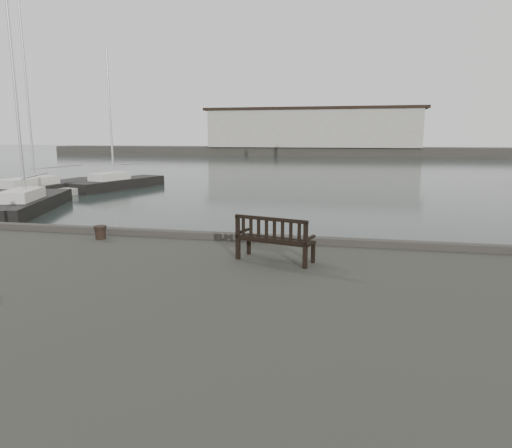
# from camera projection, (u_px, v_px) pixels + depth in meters

# --- Properties ---
(ground) EXTENTS (400.00, 400.00, 0.00)m
(ground) POSITION_uv_depth(u_px,v_px,m) (295.00, 296.00, 12.67)
(ground) COLOR black
(ground) RESTS_ON ground
(breakwater) EXTENTS (140.00, 9.50, 12.20)m
(breakwater) POSITION_uv_depth(u_px,v_px,m) (328.00, 137.00, 101.12)
(breakwater) COLOR #383530
(breakwater) RESTS_ON ground
(bench) EXTENTS (1.87, 1.05, 1.02)m
(bench) POSITION_uv_depth(u_px,v_px,m) (275.00, 247.00, 10.38)
(bench) COLOR black
(bench) RESTS_ON quay
(bollard_left) EXTENTS (0.44, 0.44, 0.37)m
(bollard_left) POSITION_uv_depth(u_px,v_px,m) (100.00, 232.00, 12.68)
(bollard_left) COLOR black
(bollard_left) RESTS_ON quay
(yacht_b) EXTENTS (3.90, 12.83, 16.33)m
(yacht_b) POSITION_uv_depth(u_px,v_px,m) (42.00, 191.00, 34.69)
(yacht_b) COLOR black
(yacht_b) RESTS_ON ground
(yacht_c) EXTENTS (5.30, 9.85, 12.94)m
(yacht_c) POSITION_uv_depth(u_px,v_px,m) (30.00, 207.00, 26.96)
(yacht_c) COLOR black
(yacht_c) RESTS_ON ground
(yacht_d) EXTENTS (4.81, 9.59, 11.70)m
(yacht_d) POSITION_uv_depth(u_px,v_px,m) (118.00, 186.00, 38.83)
(yacht_d) COLOR black
(yacht_d) RESTS_ON ground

